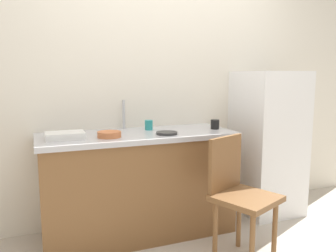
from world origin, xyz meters
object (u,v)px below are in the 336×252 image
(refrigerator, at_px, (267,142))
(dish_tray, at_px, (65,136))
(hotplate, at_px, (167,133))
(terracotta_bowl, at_px, (109,134))
(chair, at_px, (239,192))
(cup_teal, at_px, (149,125))
(cup_black, at_px, (215,124))

(refrigerator, xyz_separation_m, dish_tray, (-1.89, -0.07, 0.20))
(dish_tray, xyz_separation_m, hotplate, (0.77, -0.09, -0.02))
(terracotta_bowl, bearing_deg, refrigerator, 4.64)
(refrigerator, bearing_deg, hotplate, -171.62)
(chair, relative_size, cup_teal, 10.44)
(hotplate, distance_m, cup_teal, 0.27)
(cup_teal, bearing_deg, refrigerator, -4.76)
(dish_tray, relative_size, hotplate, 1.65)
(refrigerator, height_order, cup_teal, refrigerator)
(cup_black, xyz_separation_m, cup_teal, (-0.56, 0.16, 0.00))
(chair, xyz_separation_m, cup_black, (0.14, 0.61, 0.40))
(chair, height_order, terracotta_bowl, terracotta_bowl)
(chair, relative_size, dish_tray, 3.18)
(chair, xyz_separation_m, terracotta_bowl, (-0.81, 0.54, 0.39))
(dish_tray, bearing_deg, chair, -28.04)
(refrigerator, xyz_separation_m, terracotta_bowl, (-1.57, -0.13, 0.20))
(chair, height_order, dish_tray, dish_tray)
(hotplate, distance_m, cup_black, 0.51)
(chair, distance_m, cup_teal, 0.96)
(dish_tray, bearing_deg, hotplate, -6.97)
(dish_tray, xyz_separation_m, cup_black, (1.27, 0.01, 0.02))
(refrigerator, relative_size, dish_tray, 4.88)
(cup_black, relative_size, cup_teal, 0.96)
(chair, height_order, cup_black, cup_black)
(refrigerator, distance_m, hotplate, 1.14)
(cup_black, bearing_deg, cup_teal, 163.96)
(hotplate, bearing_deg, cup_black, 11.62)
(refrigerator, bearing_deg, cup_teal, 175.24)
(chair, relative_size, hotplate, 5.24)
(dish_tray, height_order, hotplate, dish_tray)
(cup_black, bearing_deg, chair, -102.95)
(refrigerator, bearing_deg, terracotta_bowl, -175.36)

